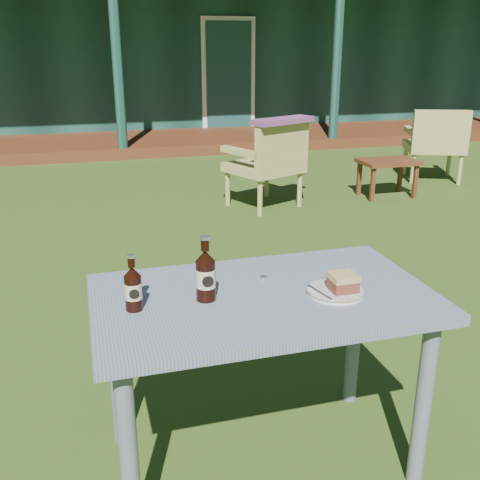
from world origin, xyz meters
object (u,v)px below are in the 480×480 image
object	(u,v)px
cafe_table	(263,319)
armchair_right	(436,141)
cola_bottle_far	(133,288)
side_table	(388,165)
cake_slice	(343,282)
armchair_left	(270,160)
plate	(335,291)
cola_bottle_near	(206,275)

from	to	relation	value
cafe_table	armchair_right	size ratio (longest dim) A/B	1.40
cola_bottle_far	side_table	distance (m)	4.63
cake_slice	armchair_right	size ratio (longest dim) A/B	0.11
cafe_table	armchair_right	world-z (taller)	armchair_right
armchair_left	armchair_right	xyz separation A→B (m)	(2.25, 0.56, 0.00)
side_table	cafe_table	bearing A→B (deg)	-126.02
plate	cola_bottle_far	size ratio (longest dim) A/B	1.04
cola_bottle_near	armchair_right	world-z (taller)	cola_bottle_near
cake_slice	side_table	distance (m)	4.26
cola_bottle_near	side_table	world-z (taller)	cola_bottle_near
cake_slice	cola_bottle_near	world-z (taller)	cola_bottle_near
plate	armchair_left	bearing A→B (deg)	74.88
cafe_table	cake_slice	world-z (taller)	cake_slice
cola_bottle_near	armchair_right	size ratio (longest dim) A/B	0.27
cola_bottle_far	cola_bottle_near	bearing A→B (deg)	2.48
cola_bottle_near	armchair_left	xyz separation A→B (m)	(1.40, 3.43, -0.33)
cola_bottle_near	cola_bottle_far	world-z (taller)	cola_bottle_near
cola_bottle_far	side_table	bearing A→B (deg)	49.45
plate	side_table	bearing A→B (deg)	57.22
cafe_table	armchair_right	distance (m)	5.28
armchair_left	side_table	xyz separation A→B (m)	(1.35, 0.06, -0.14)
cola_bottle_near	cake_slice	bearing A→B (deg)	-10.23
cola_bottle_near	side_table	bearing A→B (deg)	51.78
cafe_table	cola_bottle_far	world-z (taller)	cola_bottle_far
cafe_table	plate	size ratio (longest dim) A/B	5.88
armchair_left	cafe_table	bearing A→B (deg)	-109.15
plate	armchair_right	distance (m)	5.18
plate	cake_slice	size ratio (longest dim) A/B	2.22
cake_slice	cola_bottle_far	world-z (taller)	cola_bottle_far
cake_slice	cola_bottle_far	distance (m)	0.73
cola_bottle_far	armchair_left	world-z (taller)	cola_bottle_far
cafe_table	plate	xyz separation A→B (m)	(0.25, -0.07, 0.11)
plate	cola_bottle_far	xyz separation A→B (m)	(-0.70, 0.07, 0.07)
side_table	plate	bearing A→B (deg)	-122.78
cafe_table	armchair_left	bearing A→B (deg)	70.85
cake_slice	cola_bottle_near	bearing A→B (deg)	169.77
cake_slice	side_table	bearing A→B (deg)	57.56
plate	side_table	xyz separation A→B (m)	(2.30, 3.57, -0.39)
plate	armchair_left	size ratio (longest dim) A/B	0.24
plate	cafe_table	bearing A→B (deg)	164.22
cafe_table	plate	bearing A→B (deg)	-15.78
cafe_table	cola_bottle_near	world-z (taller)	cola_bottle_near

